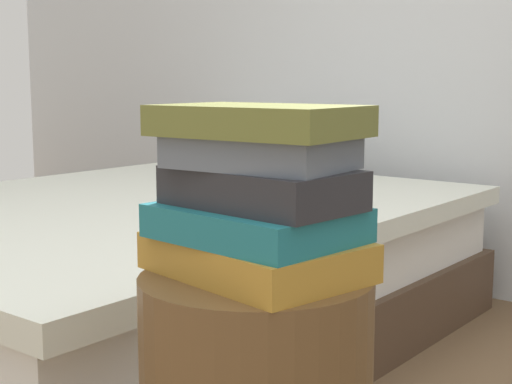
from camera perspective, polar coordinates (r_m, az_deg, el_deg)
The scene contains 6 objects.
bed at distance 2.49m, azimuth -7.45°, elevation -5.68°, with size 1.59×2.04×0.62m.
book_ochre at distance 1.08m, azimuth -0.04°, elevation -4.90°, with size 0.30×0.21×0.05m, color #B7842D.
book_teal at distance 1.06m, azimuth 0.01°, elevation -2.31°, with size 0.27×0.20×0.05m, color #1E727F.
book_charcoal at distance 1.05m, azimuth 0.40°, elevation 0.33°, with size 0.26×0.16×0.05m, color #28282D.
book_slate at distance 1.04m, azimuth 0.18°, elevation 3.01°, with size 0.24×0.16×0.04m, color slate.
book_olive at distance 1.04m, azimuth 0.05°, elevation 5.41°, with size 0.27×0.18×0.04m, color olive.
Camera 1 is at (0.67, -0.80, 0.84)m, focal length 52.85 mm.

